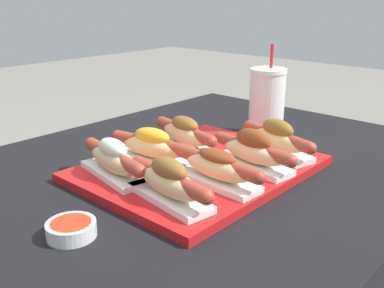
% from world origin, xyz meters
% --- Properties ---
extents(serving_tray, '(0.46, 0.37, 0.02)m').
position_xyz_m(serving_tray, '(-0.05, -0.03, 0.73)').
color(serving_tray, red).
rests_on(serving_tray, patio_table).
extents(hot_dog_0, '(0.08, 0.21, 0.08)m').
position_xyz_m(hot_dog_0, '(-0.21, -0.11, 0.78)').
color(hot_dog_0, white).
rests_on(hot_dog_0, serving_tray).
extents(hot_dog_1, '(0.07, 0.22, 0.07)m').
position_xyz_m(hot_dog_1, '(-0.10, -0.12, 0.77)').
color(hot_dog_1, white).
rests_on(hot_dog_1, serving_tray).
extents(hot_dog_2, '(0.08, 0.21, 0.08)m').
position_xyz_m(hot_dog_2, '(0.01, -0.12, 0.78)').
color(hot_dog_2, white).
rests_on(hot_dog_2, serving_tray).
extents(hot_dog_3, '(0.10, 0.21, 0.08)m').
position_xyz_m(hot_dog_3, '(0.11, -0.12, 0.78)').
color(hot_dog_3, white).
rests_on(hot_dog_3, serving_tray).
extents(hot_dog_4, '(0.09, 0.21, 0.08)m').
position_xyz_m(hot_dog_4, '(-0.21, 0.05, 0.78)').
color(hot_dog_4, white).
rests_on(hot_dog_4, serving_tray).
extents(hot_dog_5, '(0.09, 0.21, 0.07)m').
position_xyz_m(hot_dog_5, '(-0.10, 0.05, 0.78)').
color(hot_dog_5, white).
rests_on(hot_dog_5, serving_tray).
extents(hot_dog_6, '(0.09, 0.21, 0.07)m').
position_xyz_m(hot_dog_6, '(0.01, 0.06, 0.78)').
color(hot_dog_6, white).
rests_on(hot_dog_6, serving_tray).
extents(sauce_bowl, '(0.08, 0.08, 0.02)m').
position_xyz_m(sauce_bowl, '(-0.37, -0.06, 0.74)').
color(sauce_bowl, silver).
rests_on(sauce_bowl, patio_table).
extents(drink_cup, '(0.09, 0.09, 0.23)m').
position_xyz_m(drink_cup, '(0.26, 0.01, 0.81)').
color(drink_cup, white).
rests_on(drink_cup, patio_table).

